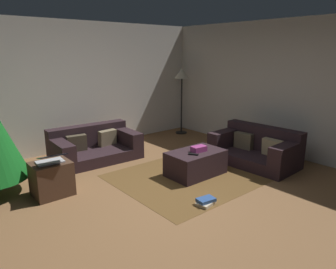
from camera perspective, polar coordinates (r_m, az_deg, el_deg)
The scene contains 13 objects.
ground_plane at distance 4.47m, azimuth -0.28°, elevation -11.80°, with size 6.40×6.40×0.00m, color brown.
rear_partition at distance 6.76m, azimuth -17.73°, elevation 8.17°, with size 6.40×0.12×2.60m, color silver.
corner_partition at distance 6.50m, azimuth 21.73°, elevation 7.59°, with size 0.12×6.40×2.60m, color silver.
couch_left at distance 6.18m, azimuth -13.27°, elevation -2.10°, with size 1.61×0.98×0.62m.
couch_right at distance 6.01m, azimuth 15.71°, elevation -2.55°, with size 0.93×1.54×0.66m.
ottoman at distance 5.28m, azimuth 5.02°, elevation -5.14°, with size 0.94×0.59×0.41m, color #2D1E23.
gift_box at distance 5.20m, azimuth 5.58°, elevation -2.59°, with size 0.25×0.15×0.09m, color #B23F8C.
tv_remote at distance 5.03m, azimuth 4.62°, elevation -3.58°, with size 0.05×0.16×0.02m, color black.
side_table at distance 4.82m, azimuth -20.28°, elevation -7.51°, with size 0.52×0.44×0.49m, color #4C3323.
laptop at distance 4.67m, azimuth -20.42°, elevation -4.28°, with size 0.39×0.42×0.18m.
book_stack at distance 4.37m, azimuth 6.86°, elevation -11.96°, with size 0.29×0.23×0.09m.
corner_lamp at distance 7.75m, azimuth 2.51°, elevation 10.12°, with size 0.36×0.36×1.61m.
area_rug at distance 5.35m, azimuth 4.97°, elevation -7.16°, with size 2.60×2.00×0.01m, color brown.
Camera 1 is at (-2.55, -3.08, 2.01)m, focal length 33.72 mm.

